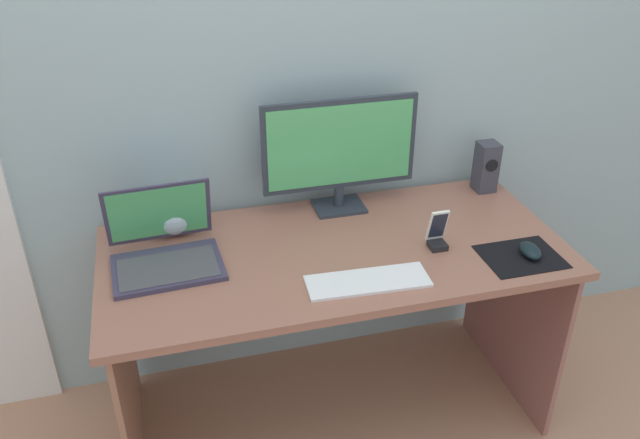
% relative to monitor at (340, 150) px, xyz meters
% --- Properties ---
extents(ground_plane, '(8.00, 8.00, 0.00)m').
position_rel_monitor_xyz_m(ground_plane, '(-0.09, -0.26, -0.96)').
color(ground_plane, tan).
extents(wall_back, '(6.00, 0.04, 2.50)m').
position_rel_monitor_xyz_m(wall_back, '(-0.09, 0.14, 0.29)').
color(wall_back, '#98B2B6').
rests_on(wall_back, ground_plane).
extents(desk, '(1.52, 0.70, 0.73)m').
position_rel_monitor_xyz_m(desk, '(-0.09, -0.26, -0.37)').
color(desk, '#9E6550').
rests_on(desk, ground_plane).
extents(monitor, '(0.55, 0.14, 0.41)m').
position_rel_monitor_xyz_m(monitor, '(0.00, 0.00, 0.00)').
color(monitor, '#2A323C').
rests_on(monitor, desk).
extents(speaker_right, '(0.07, 0.08, 0.19)m').
position_rel_monitor_xyz_m(speaker_right, '(0.58, -0.00, -0.13)').
color(speaker_right, '#393A45').
rests_on(speaker_right, desk).
extents(laptop, '(0.35, 0.32, 0.24)m').
position_rel_monitor_xyz_m(laptop, '(-0.63, -0.20, -0.18)').
color(laptop, '#39344D').
rests_on(laptop, desk).
extents(fishbowl, '(0.17, 0.17, 0.17)m').
position_rel_monitor_xyz_m(fishbowl, '(-0.59, -0.01, -0.15)').
color(fishbowl, silver).
rests_on(fishbowl, desk).
extents(keyboard_external, '(0.38, 0.15, 0.01)m').
position_rel_monitor_xyz_m(keyboard_external, '(-0.05, -0.47, -0.22)').
color(keyboard_external, white).
rests_on(keyboard_external, desk).
extents(mousepad, '(0.25, 0.20, 0.00)m').
position_rel_monitor_xyz_m(mousepad, '(0.47, -0.47, -0.23)').
color(mousepad, black).
rests_on(mousepad, desk).
extents(mouse, '(0.07, 0.11, 0.04)m').
position_rel_monitor_xyz_m(mouse, '(0.50, -0.47, -0.21)').
color(mouse, black).
rests_on(mouse, mousepad).
extents(phone_in_dock, '(0.06, 0.06, 0.14)m').
position_rel_monitor_xyz_m(phone_in_dock, '(0.24, -0.34, -0.18)').
color(phone_in_dock, black).
rests_on(phone_in_dock, desk).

